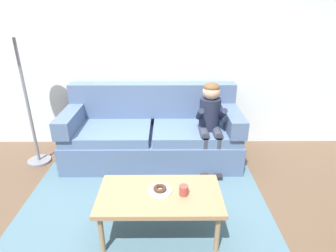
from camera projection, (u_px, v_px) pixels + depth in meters
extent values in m
plane|color=brown|center=(146.00, 196.00, 3.11)|extent=(10.00, 10.00, 0.00)
cube|color=silver|center=(150.00, 48.00, 3.84)|extent=(8.00, 0.10, 2.80)
cube|color=#476675|center=(145.00, 210.00, 2.88)|extent=(2.57, 1.91, 0.01)
cube|color=slate|center=(152.00, 147.00, 3.77)|extent=(2.26, 0.90, 0.38)
cube|color=slate|center=(108.00, 132.00, 3.62)|extent=(1.08, 0.74, 0.12)
cube|color=slate|center=(195.00, 132.00, 3.63)|extent=(1.08, 0.74, 0.12)
cube|color=slate|center=(153.00, 100.00, 3.88)|extent=(2.26, 0.20, 0.47)
cube|color=slate|center=(72.00, 118.00, 3.60)|extent=(0.20, 0.90, 0.22)
cube|color=slate|center=(231.00, 118.00, 3.61)|extent=(0.20, 0.90, 0.22)
cube|color=#937551|center=(160.00, 195.00, 2.46)|extent=(1.08, 0.59, 0.04)
cylinder|color=#937551|center=(102.00, 234.00, 2.33)|extent=(0.04, 0.04, 0.39)
cylinder|color=#937551|center=(217.00, 234.00, 2.34)|extent=(0.04, 0.04, 0.39)
cylinder|color=#937551|center=(112.00, 199.00, 2.76)|extent=(0.04, 0.04, 0.39)
cylinder|color=#937551|center=(209.00, 198.00, 2.76)|extent=(0.04, 0.04, 0.39)
cylinder|color=#1E2338|center=(210.00, 114.00, 3.50)|extent=(0.26, 0.26, 0.40)
sphere|color=#DBAD89|center=(211.00, 91.00, 3.37)|extent=(0.21, 0.21, 0.21)
ellipsoid|color=brown|center=(212.00, 87.00, 3.35)|extent=(0.20, 0.20, 0.12)
cylinder|color=#333847|center=(204.00, 132.00, 3.44)|extent=(0.11, 0.30, 0.11)
cylinder|color=#333847|center=(205.00, 155.00, 3.39)|extent=(0.09, 0.09, 0.44)
cube|color=black|center=(204.00, 175.00, 3.45)|extent=(0.10, 0.20, 0.06)
cylinder|color=#1E2338|center=(200.00, 114.00, 3.39)|extent=(0.07, 0.29, 0.23)
cylinder|color=#333847|center=(217.00, 132.00, 3.44)|extent=(0.11, 0.30, 0.11)
cylinder|color=#333847|center=(218.00, 155.00, 3.39)|extent=(0.09, 0.09, 0.44)
cube|color=black|center=(217.00, 175.00, 3.45)|extent=(0.10, 0.20, 0.06)
cylinder|color=#1E2338|center=(222.00, 114.00, 3.39)|extent=(0.07, 0.29, 0.23)
cylinder|color=white|center=(160.00, 191.00, 2.48)|extent=(0.21, 0.21, 0.01)
torus|color=#422619|center=(160.00, 188.00, 2.47)|extent=(0.14, 0.14, 0.04)
cylinder|color=#993D38|center=(184.00, 190.00, 2.42)|extent=(0.08, 0.08, 0.09)
cube|color=gold|center=(114.00, 191.00, 3.15)|extent=(0.16, 0.09, 0.05)
cylinder|color=gold|center=(107.00, 191.00, 3.15)|extent=(0.06, 0.06, 0.05)
cylinder|color=gold|center=(122.00, 191.00, 3.16)|extent=(0.06, 0.06, 0.05)
cylinder|color=slate|center=(39.00, 161.00, 3.79)|extent=(0.30, 0.30, 0.03)
cylinder|color=slate|center=(27.00, 101.00, 3.45)|extent=(0.04, 0.04, 1.66)
cone|color=beige|center=(11.00, 23.00, 3.09)|extent=(0.43, 0.43, 0.26)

